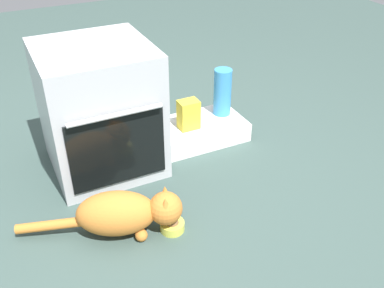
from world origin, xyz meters
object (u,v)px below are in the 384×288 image
food_bowl (172,225)px  snack_bag (189,115)px  oven (100,110)px  pantry_cabinet (200,130)px  water_bottle (222,92)px  cat (125,213)px

food_bowl → snack_bag: snack_bag is taller
oven → food_bowl: 0.75m
pantry_cabinet → water_bottle: bearing=13.0°
oven → cat: oven is taller
pantry_cabinet → water_bottle: size_ratio=1.83×
oven → water_bottle: (0.79, 0.05, -0.08)m
pantry_cabinet → water_bottle: water_bottle is taller
oven → pantry_cabinet: bearing=0.5°
water_bottle → snack_bag: (-0.27, -0.07, -0.06)m
oven → cat: (-0.08, -0.59, -0.23)m
oven → snack_bag: size_ratio=3.91×
oven → pantry_cabinet: size_ratio=1.28×
cat → water_bottle: size_ratio=2.43×
food_bowl → water_bottle: bearing=47.1°
snack_bag → cat: bearing=-136.6°
water_bottle → snack_bag: bearing=-165.3°
water_bottle → cat: bearing=-143.7°
pantry_cabinet → food_bowl: pantry_cabinet is taller
water_bottle → snack_bag: 0.28m
oven → snack_bag: bearing=-2.6°
food_bowl → cat: bearing=158.2°
cat → snack_bag: (0.60, 0.57, 0.09)m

